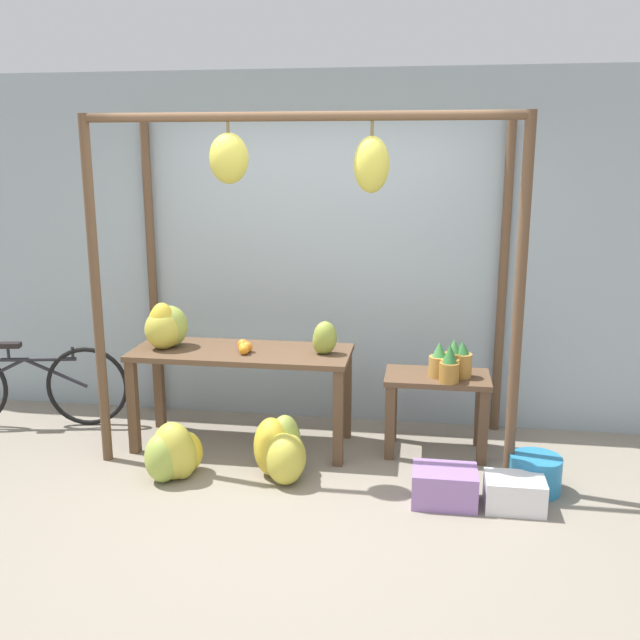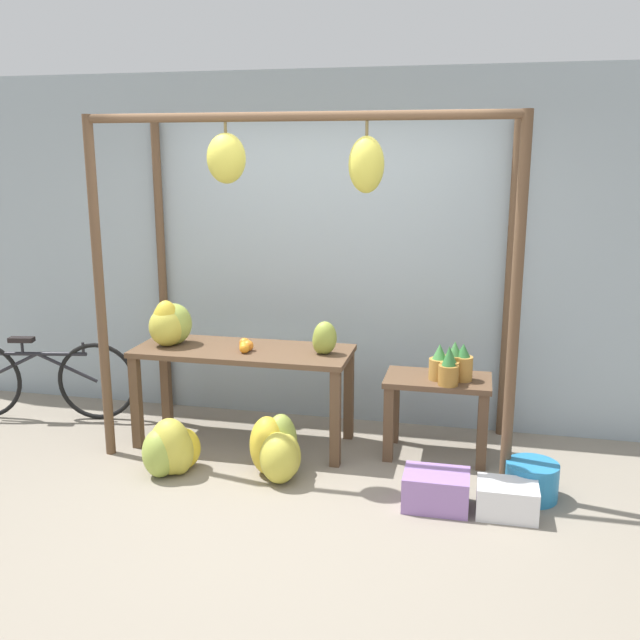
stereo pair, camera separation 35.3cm
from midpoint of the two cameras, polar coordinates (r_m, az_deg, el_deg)
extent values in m
plane|color=gray|center=(4.69, -4.93, -14.41)|extent=(20.00, 20.00, 0.00)
cube|color=#99A8B2|center=(5.75, -1.55, 5.49)|extent=(8.00, 0.08, 2.80)
cylinder|color=brown|center=(5.20, -19.35, 1.83)|extent=(0.07, 0.07, 2.43)
cylinder|color=brown|center=(4.62, 13.51, 0.85)|extent=(0.07, 0.07, 2.43)
cylinder|color=brown|center=(6.11, -14.92, 3.73)|extent=(0.07, 0.07, 2.43)
cylinder|color=brown|center=(5.62, 12.68, 3.06)|extent=(0.07, 0.07, 2.43)
cylinder|color=brown|center=(4.62, -4.15, 15.95)|extent=(2.83, 0.06, 0.06)
cylinder|color=brown|center=(4.73, -9.59, 14.98)|extent=(0.02, 0.02, 0.07)
ellipsoid|color=gold|center=(4.73, -9.49, 12.63)|extent=(0.26, 0.23, 0.32)
cylinder|color=brown|center=(4.53, 1.89, 15.09)|extent=(0.02, 0.02, 0.09)
ellipsoid|color=gold|center=(4.53, 1.87, 12.32)|extent=(0.22, 0.20, 0.35)
cube|color=brown|center=(5.34, -8.20, -2.62)|extent=(1.62, 0.62, 0.04)
cube|color=brown|center=(5.49, -16.54, -6.71)|extent=(0.07, 0.07, 0.71)
cube|color=brown|center=(5.05, -0.55, -7.89)|extent=(0.07, 0.07, 0.71)
cube|color=brown|center=(5.94, -14.43, -5.06)|extent=(0.07, 0.07, 0.71)
cube|color=brown|center=(5.53, 0.31, -5.97)|extent=(0.07, 0.07, 0.71)
cube|color=brown|center=(5.25, 7.47, -4.61)|extent=(0.76, 0.45, 0.04)
cube|color=brown|center=(5.20, 3.66, -8.20)|extent=(0.07, 0.07, 0.56)
cube|color=brown|center=(5.19, 11.00, -8.47)|extent=(0.07, 0.07, 0.56)
cube|color=brown|center=(5.52, 3.99, -6.88)|extent=(0.07, 0.07, 0.56)
cube|color=brown|center=(5.52, 10.87, -7.12)|extent=(0.07, 0.07, 0.56)
ellipsoid|color=gold|center=(5.45, -14.28, -0.75)|extent=(0.35, 0.34, 0.30)
ellipsoid|color=#9EB247|center=(5.49, -13.78, -0.52)|extent=(0.38, 0.38, 0.32)
ellipsoid|color=yellow|center=(5.46, -14.38, -0.53)|extent=(0.25, 0.27, 0.33)
ellipsoid|color=#9EB247|center=(5.45, -14.47, -0.74)|extent=(0.27, 0.27, 0.30)
ellipsoid|color=gold|center=(5.44, -14.31, -0.48)|extent=(0.27, 0.27, 0.35)
sphere|color=orange|center=(5.33, -8.08, -1.98)|extent=(0.08, 0.08, 0.08)
sphere|color=orange|center=(5.26, -8.09, -2.22)|extent=(0.07, 0.07, 0.07)
sphere|color=orange|center=(5.26, -7.77, -2.17)|extent=(0.08, 0.08, 0.08)
sphere|color=orange|center=(5.20, -8.05, -2.39)|extent=(0.07, 0.07, 0.07)
cylinder|color=#A3702D|center=(5.07, 8.33, -4.20)|extent=(0.14, 0.14, 0.14)
cone|color=#337538|center=(5.03, 8.38, -2.66)|extent=(0.10, 0.10, 0.14)
cylinder|color=#B27F38|center=(5.19, 9.38, -3.63)|extent=(0.14, 0.14, 0.17)
cone|color=#337538|center=(5.16, 9.44, -2.20)|extent=(0.10, 0.10, 0.09)
cylinder|color=#A3702D|center=(5.12, 8.38, -3.97)|extent=(0.14, 0.14, 0.15)
cone|color=#428442|center=(5.08, 8.43, -2.60)|extent=(0.09, 0.09, 0.10)
cylinder|color=#A3702D|center=(5.20, 8.73, -3.58)|extent=(0.14, 0.14, 0.18)
cone|color=#428442|center=(5.16, 8.78, -2.08)|extent=(0.10, 0.10, 0.10)
cylinder|color=#B27F38|center=(5.18, 7.56, -3.73)|extent=(0.15, 0.15, 0.15)
cone|color=#428442|center=(5.15, 7.61, -2.34)|extent=(0.10, 0.10, 0.11)
ellipsoid|color=gold|center=(5.05, -13.03, -10.54)|extent=(0.28, 0.29, 0.33)
ellipsoid|color=yellow|center=(5.14, -12.70, -10.32)|extent=(0.32, 0.31, 0.30)
ellipsoid|color=yellow|center=(5.10, -13.98, -10.54)|extent=(0.37, 0.36, 0.30)
ellipsoid|color=#9EB247|center=(5.04, -14.52, -10.65)|extent=(0.33, 0.34, 0.34)
ellipsoid|color=gold|center=(5.05, -13.69, -10.16)|extent=(0.36, 0.35, 0.40)
ellipsoid|color=gold|center=(4.94, -4.43, -10.90)|extent=(0.30, 0.30, 0.32)
ellipsoid|color=#9EB247|center=(5.01, -4.88, -9.89)|extent=(0.31, 0.32, 0.42)
ellipsoid|color=gold|center=(4.98, -5.94, -10.09)|extent=(0.35, 0.36, 0.42)
ellipsoid|color=gold|center=(4.87, -4.96, -11.05)|extent=(0.38, 0.38, 0.35)
cube|color=#9970B7|center=(4.68, 7.75, -13.05)|extent=(0.41, 0.30, 0.23)
cylinder|color=teal|center=(4.94, 14.86, -11.85)|extent=(0.34, 0.34, 0.24)
torus|color=black|center=(6.14, -19.70, -5.05)|extent=(0.65, 0.16, 0.66)
cylinder|color=black|center=(6.24, -24.10, -2.92)|extent=(0.81, 0.19, 0.03)
cylinder|color=black|center=(6.19, -21.92, -3.98)|extent=(0.49, 0.12, 0.26)
cylinder|color=black|center=(6.27, -25.16, -2.47)|extent=(0.02, 0.02, 0.10)
cube|color=black|center=(6.26, -25.22, -1.85)|extent=(0.21, 0.12, 0.04)
cylinder|color=black|center=(6.09, -20.77, -2.50)|extent=(0.02, 0.02, 0.10)
ellipsoid|color=#93A33D|center=(5.15, -1.56, -1.45)|extent=(0.20, 0.18, 0.24)
ellipsoid|color=#93A33D|center=(5.16, -1.91, -1.65)|extent=(0.14, 0.16, 0.20)
cube|color=silver|center=(4.69, 13.18, -13.36)|extent=(0.37, 0.27, 0.20)
camera|label=1|loc=(0.18, -91.97, -0.46)|focal=40.00mm
camera|label=2|loc=(0.18, 88.03, 0.46)|focal=40.00mm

